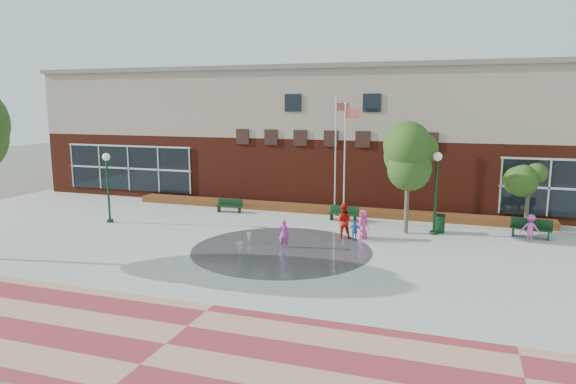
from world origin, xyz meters
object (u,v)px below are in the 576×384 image
(child_splash, at_px, (284,234))
(bench_left, at_px, (229,208))
(trash_can, at_px, (439,224))
(flagpole_left, at_px, (336,150))
(flagpole_right, at_px, (345,157))

(child_splash, bearing_deg, bench_left, -62.04)
(bench_left, xyz_separation_m, child_splash, (5.83, -6.43, 0.42))
(trash_can, bearing_deg, child_splash, -142.37)
(flagpole_left, bearing_deg, child_splash, -102.11)
(flagpole_right, distance_m, trash_can, 6.17)
(flagpole_left, xyz_separation_m, bench_left, (-6.55, -1.10, -3.74))
(flagpole_left, xyz_separation_m, trash_can, (6.17, -2.23, -3.51))
(flagpole_right, bearing_deg, flagpole_left, 123.50)
(bench_left, bearing_deg, flagpole_right, -9.49)
(flagpole_right, height_order, bench_left, flagpole_right)
(flagpole_left, bearing_deg, trash_can, -26.53)
(flagpole_right, relative_size, child_splash, 4.97)
(flagpole_left, relative_size, child_splash, 5.24)
(flagpole_right, xyz_separation_m, child_splash, (-1.69, -5.61, -3.13))
(bench_left, bearing_deg, child_splash, -51.03)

